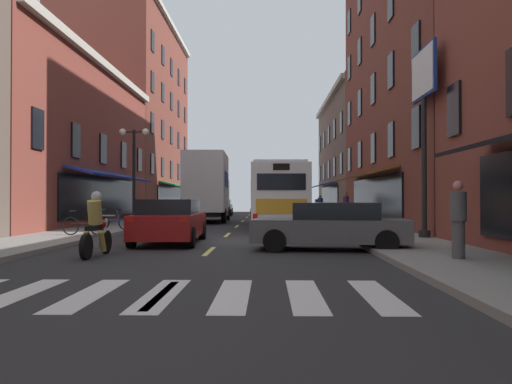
% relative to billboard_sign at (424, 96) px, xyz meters
% --- Properties ---
extents(ground_plane, '(34.80, 80.00, 0.10)m').
position_rel_billboard_sign_xyz_m(ground_plane, '(-7.05, -0.02, -5.09)').
color(ground_plane, '#28282B').
extents(lane_centre_dashes, '(0.14, 73.90, 0.01)m').
position_rel_billboard_sign_xyz_m(lane_centre_dashes, '(-7.05, -0.27, -5.03)').
color(lane_centre_dashes, '#DBCC4C').
rests_on(lane_centre_dashes, ground).
extents(crosswalk_near, '(7.10, 2.80, 0.01)m').
position_rel_billboard_sign_xyz_m(crosswalk_near, '(-7.05, -10.02, -5.03)').
color(crosswalk_near, silver).
rests_on(crosswalk_near, ground).
extents(sidewalk_left, '(3.00, 80.00, 0.14)m').
position_rel_billboard_sign_xyz_m(sidewalk_left, '(-12.95, -0.02, -4.97)').
color(sidewalk_left, gray).
rests_on(sidewalk_left, ground).
extents(sidewalk_right, '(3.00, 80.00, 0.14)m').
position_rel_billboard_sign_xyz_m(sidewalk_right, '(-1.15, -0.02, -4.97)').
color(sidewalk_right, gray).
rests_on(sidewalk_right, ground).
extents(billboard_sign, '(0.40, 2.50, 6.55)m').
position_rel_billboard_sign_xyz_m(billboard_sign, '(0.00, 0.00, 0.00)').
color(billboard_sign, black).
rests_on(billboard_sign, sidewalk_right).
extents(transit_bus, '(2.83, 11.13, 3.17)m').
position_rel_billboard_sign_xyz_m(transit_bus, '(-4.97, 9.21, -3.37)').
color(transit_bus, white).
rests_on(transit_bus, ground).
extents(box_truck, '(2.64, 7.96, 4.20)m').
position_rel_billboard_sign_xyz_m(box_truck, '(-9.16, 14.33, -2.89)').
color(box_truck, white).
rests_on(box_truck, ground).
extents(sedan_near, '(4.57, 2.37, 1.36)m').
position_rel_billboard_sign_xyz_m(sedan_near, '(-3.59, -3.12, -4.34)').
color(sedan_near, '#515154').
rests_on(sedan_near, ground).
extents(sedan_mid, '(2.09, 4.75, 1.45)m').
position_rel_billboard_sign_xyz_m(sedan_mid, '(-8.62, -1.04, -4.30)').
color(sedan_mid, maroon).
rests_on(sedan_mid, ground).
extents(sedan_far, '(1.95, 4.27, 1.39)m').
position_rel_billboard_sign_xyz_m(sedan_far, '(-9.42, 26.50, -4.32)').
color(sedan_far, black).
rests_on(sedan_far, ground).
extents(motorcycle_rider, '(0.62, 2.07, 1.66)m').
position_rel_billboard_sign_xyz_m(motorcycle_rider, '(-9.76, -4.95, -4.33)').
color(motorcycle_rider, black).
rests_on(motorcycle_rider, ground).
extents(bicycle_near, '(1.71, 0.48, 0.91)m').
position_rel_billboard_sign_xyz_m(bicycle_near, '(-12.10, 0.75, -4.53)').
color(bicycle_near, black).
rests_on(bicycle_near, sidewalk_left).
extents(bicycle_mid, '(1.71, 0.48, 0.91)m').
position_rel_billboard_sign_xyz_m(bicycle_mid, '(-11.88, 3.61, -4.53)').
color(bicycle_mid, black).
rests_on(bicycle_mid, sidewalk_left).
extents(pedestrian_near, '(0.52, 0.45, 1.62)m').
position_rel_billboard_sign_xyz_m(pedestrian_near, '(-1.98, 15.80, -4.04)').
color(pedestrian_near, '#33663F').
rests_on(pedestrian_near, sidewalk_right).
extents(pedestrian_mid, '(0.36, 0.36, 1.73)m').
position_rel_billboard_sign_xyz_m(pedestrian_mid, '(-1.18, -6.36, -4.00)').
color(pedestrian_mid, '#4C4C51').
rests_on(pedestrian_mid, sidewalk_right).
extents(pedestrian_far, '(0.36, 0.36, 1.71)m').
position_rel_billboard_sign_xyz_m(pedestrian_far, '(-0.74, 12.92, -4.02)').
color(pedestrian_far, black).
rests_on(pedestrian_far, sidewalk_right).
extents(street_lamp_twin, '(1.42, 0.32, 4.67)m').
position_rel_billboard_sign_xyz_m(street_lamp_twin, '(-11.77, 6.39, -2.29)').
color(street_lamp_twin, black).
rests_on(street_lamp_twin, sidewalk_left).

